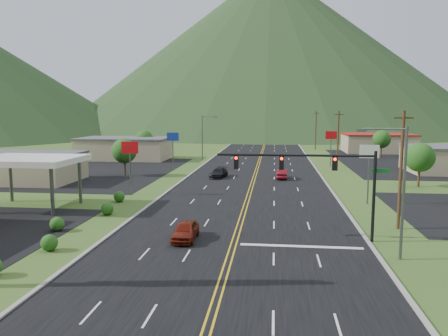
# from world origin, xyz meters

# --- Properties ---
(ground) EXTENTS (500.00, 500.00, 0.00)m
(ground) POSITION_xyz_m (0.00, 0.00, 0.00)
(ground) COLOR #2A501C
(ground) RESTS_ON ground
(road) EXTENTS (20.00, 460.00, 0.04)m
(road) POSITION_xyz_m (0.00, 0.00, 0.00)
(road) COLOR black
(road) RESTS_ON ground
(curb_west) EXTENTS (0.30, 460.00, 0.14)m
(curb_west) POSITION_xyz_m (-10.15, 0.00, 0.00)
(curb_west) COLOR gray
(curb_west) RESTS_ON ground
(curb_east) EXTENTS (0.30, 460.00, 0.14)m
(curb_east) POSITION_xyz_m (10.15, 0.00, 0.00)
(curb_east) COLOR gray
(curb_east) RESTS_ON ground
(traffic_signal) EXTENTS (13.10, 0.43, 7.00)m
(traffic_signal) POSITION_xyz_m (6.48, 14.00, 5.33)
(traffic_signal) COLOR black
(traffic_signal) RESTS_ON ground
(streetlight_east) EXTENTS (3.28, 0.25, 9.00)m
(streetlight_east) POSITION_xyz_m (11.18, 10.00, 5.18)
(streetlight_east) COLOR #59595E
(streetlight_east) RESTS_ON ground
(streetlight_west) EXTENTS (3.28, 0.25, 9.00)m
(streetlight_west) POSITION_xyz_m (-11.68, 70.00, 5.18)
(streetlight_west) COLOR #59595E
(streetlight_west) RESTS_ON ground
(gas_canopy) EXTENTS (10.00, 8.00, 5.30)m
(gas_canopy) POSITION_xyz_m (-22.00, 22.00, 4.87)
(gas_canopy) COLOR white
(gas_canopy) RESTS_ON ground
(building_west_mid) EXTENTS (14.40, 10.40, 4.10)m
(building_west_mid) POSITION_xyz_m (-32.00, 38.00, 2.27)
(building_west_mid) COLOR tan
(building_west_mid) RESTS_ON ground
(building_west_far) EXTENTS (18.40, 11.40, 4.50)m
(building_west_far) POSITION_xyz_m (-28.00, 68.00, 2.26)
(building_west_far) COLOR tan
(building_west_far) RESTS_ON ground
(building_east_far) EXTENTS (16.40, 12.40, 4.50)m
(building_east_far) POSITION_xyz_m (28.00, 90.00, 2.26)
(building_east_far) COLOR tan
(building_east_far) RESTS_ON ground
(pole_sign_west_a) EXTENTS (2.00, 0.18, 6.40)m
(pole_sign_west_a) POSITION_xyz_m (-14.00, 30.00, 5.05)
(pole_sign_west_a) COLOR #59595E
(pole_sign_west_a) RESTS_ON ground
(pole_sign_west_b) EXTENTS (2.00, 0.18, 6.40)m
(pole_sign_west_b) POSITION_xyz_m (-14.00, 52.00, 5.05)
(pole_sign_west_b) COLOR #59595E
(pole_sign_west_b) RESTS_ON ground
(pole_sign_east_a) EXTENTS (2.00, 0.18, 6.40)m
(pole_sign_east_a) POSITION_xyz_m (13.00, 28.00, 5.05)
(pole_sign_east_a) COLOR #59595E
(pole_sign_east_a) RESTS_ON ground
(pole_sign_east_b) EXTENTS (2.00, 0.18, 6.40)m
(pole_sign_east_b) POSITION_xyz_m (13.00, 60.00, 5.05)
(pole_sign_east_b) COLOR #59595E
(pole_sign_east_b) RESTS_ON ground
(tree_west_a) EXTENTS (3.84, 3.84, 5.82)m
(tree_west_a) POSITION_xyz_m (-20.00, 45.00, 3.89)
(tree_west_a) COLOR #382314
(tree_west_a) RESTS_ON ground
(tree_west_b) EXTENTS (3.84, 3.84, 5.82)m
(tree_west_b) POSITION_xyz_m (-25.00, 72.00, 3.89)
(tree_west_b) COLOR #382314
(tree_west_b) RESTS_ON ground
(tree_east_a) EXTENTS (3.84, 3.84, 5.82)m
(tree_east_a) POSITION_xyz_m (22.00, 40.00, 3.89)
(tree_east_a) COLOR #382314
(tree_east_a) RESTS_ON ground
(tree_east_b) EXTENTS (3.84, 3.84, 5.82)m
(tree_east_b) POSITION_xyz_m (26.00, 78.00, 3.89)
(tree_east_b) COLOR #382314
(tree_east_b) RESTS_ON ground
(utility_pole_a) EXTENTS (1.60, 0.28, 10.00)m
(utility_pole_a) POSITION_xyz_m (13.50, 18.00, 5.13)
(utility_pole_a) COLOR #382314
(utility_pole_a) RESTS_ON ground
(utility_pole_b) EXTENTS (1.60, 0.28, 10.00)m
(utility_pole_b) POSITION_xyz_m (13.50, 55.00, 5.13)
(utility_pole_b) COLOR #382314
(utility_pole_b) RESTS_ON ground
(utility_pole_c) EXTENTS (1.60, 0.28, 10.00)m
(utility_pole_c) POSITION_xyz_m (13.50, 95.00, 5.13)
(utility_pole_c) COLOR #382314
(utility_pole_c) RESTS_ON ground
(utility_pole_d) EXTENTS (1.60, 0.28, 10.00)m
(utility_pole_d) POSITION_xyz_m (13.50, 135.00, 5.13)
(utility_pole_d) COLOR #382314
(utility_pole_d) RESTS_ON ground
(mountain_n) EXTENTS (220.00, 220.00, 85.00)m
(mountain_n) POSITION_xyz_m (0.00, 220.00, 42.50)
(mountain_n) COLOR #21401D
(mountain_n) RESTS_ON ground
(car_red_near) EXTENTS (1.73, 4.24, 1.44)m
(car_red_near) POSITION_xyz_m (-3.82, 12.69, 0.72)
(car_red_near) COLOR maroon
(car_red_near) RESTS_ON ground
(car_dark_mid) EXTENTS (2.62, 5.02, 1.39)m
(car_dark_mid) POSITION_xyz_m (-5.31, 44.85, 0.69)
(car_dark_mid) COLOR black
(car_dark_mid) RESTS_ON ground
(car_red_far) EXTENTS (1.56, 4.24, 1.39)m
(car_red_far) POSITION_xyz_m (4.13, 44.69, 0.69)
(car_red_far) COLOR maroon
(car_red_far) RESTS_ON ground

